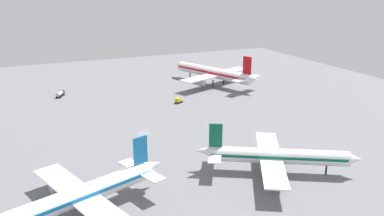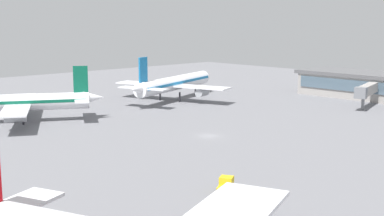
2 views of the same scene
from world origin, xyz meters
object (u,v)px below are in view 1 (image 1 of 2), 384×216
airplane_at_gate (76,197)px  airplane_distant (276,156)px  fuel_truck (60,94)px  airplane_taxiing (214,73)px  baggage_tug (178,100)px

airplane_at_gate → airplane_distant: airplane_at_gate is taller
fuel_truck → airplane_at_gate: bearing=-156.8°
airplane_taxiing → fuel_truck: 75.37m
baggage_tug → airplane_at_gate: bearing=23.9°
airplane_distant → airplane_taxiing: bearing=102.5°
airplane_taxiing → airplane_distant: size_ratio=1.33×
airplane_taxiing → baggage_tug: 37.05m
airplane_taxiing → baggage_tug: size_ratio=14.51×
airplane_at_gate → airplane_distant: size_ratio=1.14×
fuel_truck → baggage_tug: (31.48, 45.85, -0.23)m
airplane_distant → baggage_tug: airplane_distant is taller
airplane_at_gate → airplane_taxiing: airplane_taxiing is taller
fuel_truck → airplane_distant: bearing=-128.9°
airplane_at_gate → fuel_truck: (-103.63, 7.64, -3.92)m
fuel_truck → baggage_tug: size_ratio=1.73×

